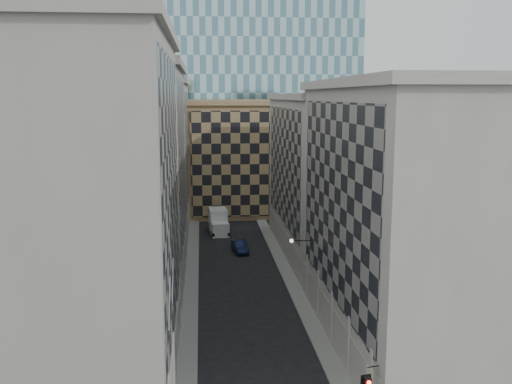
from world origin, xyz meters
TOP-DOWN VIEW (x-y plane):
  - sidewalk_west at (-5.25, 30.00)m, footprint 1.50×100.00m
  - sidewalk_east at (5.25, 30.00)m, footprint 1.50×100.00m
  - bldg_left_a at (-10.88, 11.00)m, footprint 10.80×22.80m
  - bldg_left_b at (-10.88, 33.00)m, footprint 10.80×22.80m
  - bldg_left_c at (-10.88, 55.00)m, footprint 10.80×22.80m
  - bldg_right_a at (10.88, 15.00)m, footprint 10.80×26.80m
  - bldg_right_b at (10.89, 42.00)m, footprint 10.80×28.80m
  - tan_block at (2.00, 67.90)m, footprint 16.80×14.80m
  - church_tower at (0.00, 82.00)m, footprint 7.20×7.20m
  - flagpoles_left at (-5.90, 6.00)m, footprint 0.10×6.33m
  - bracket_lamp at (4.38, 24.00)m, footprint 1.98×0.36m
  - box_truck at (-1.68, 53.44)m, footprint 2.92×6.24m
  - dark_car at (0.66, 42.72)m, footprint 2.11×4.59m
  - shop_sign at (5.42, 3.00)m, footprint 0.71×0.63m

SIDE VIEW (x-z plane):
  - sidewalk_west at x=-5.25m, z-range 0.00..0.15m
  - sidewalk_east at x=5.25m, z-range 0.00..0.15m
  - dark_car at x=0.66m, z-range 0.00..1.46m
  - box_truck at x=-1.68m, z-range -0.22..3.12m
  - shop_sign at x=5.42m, z-range 3.49..4.19m
  - bracket_lamp at x=4.38m, z-range 6.02..6.38m
  - flagpoles_left at x=-5.90m, z-range 6.83..9.17m
  - tan_block at x=2.00m, z-range 0.04..18.84m
  - bldg_right_b at x=10.89m, z-range 0.00..19.70m
  - bldg_right_a at x=10.88m, z-range -0.03..20.67m
  - bldg_left_c at x=-10.88m, z-range -0.02..21.68m
  - bldg_left_b at x=-10.88m, z-range -0.03..22.67m
  - bldg_left_a at x=-10.88m, z-range -0.03..23.67m
  - church_tower at x=0.00m, z-range 1.20..52.70m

